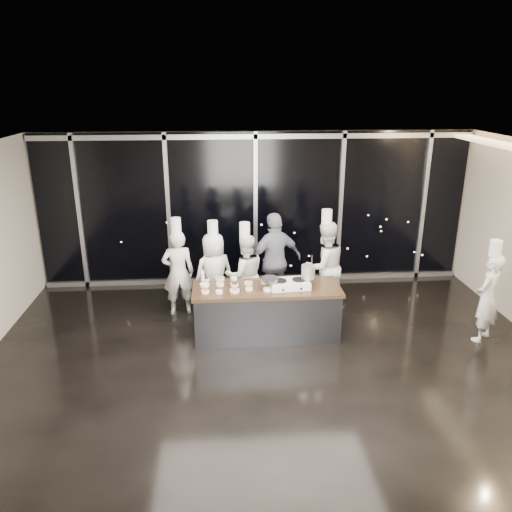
{
  "coord_description": "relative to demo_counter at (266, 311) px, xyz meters",
  "views": [
    {
      "loc": [
        -0.76,
        -6.71,
        4.13
      ],
      "look_at": [
        -0.16,
        1.2,
        1.35
      ],
      "focal_mm": 35.0,
      "sensor_mm": 36.0,
      "label": 1
    }
  ],
  "objects": [
    {
      "name": "chef_center",
      "position": [
        -0.31,
        0.91,
        0.33
      ],
      "size": [
        0.85,
        0.72,
        1.77
      ],
      "rotation": [
        0.0,
        0.0,
        3.34
      ],
      "color": "silver",
      "rests_on": "ground"
    },
    {
      "name": "chef_left",
      "position": [
        -0.88,
        0.98,
        0.34
      ],
      "size": [
        0.9,
        0.77,
        1.79
      ],
      "rotation": [
        0.0,
        0.0,
        3.56
      ],
      "color": "silver",
      "rests_on": "ground"
    },
    {
      "name": "demo_counter",
      "position": [
        0.0,
        0.0,
        0.0
      ],
      "size": [
        2.46,
        0.86,
        0.9
      ],
      "color": "#333337",
      "rests_on": "ground"
    },
    {
      "name": "chef_far_left",
      "position": [
        -1.54,
        1.02,
        0.38
      ],
      "size": [
        0.63,
        0.46,
        1.85
      ],
      "rotation": [
        0.0,
        0.0,
        3.27
      ],
      "color": "silver",
      "rests_on": "ground"
    },
    {
      "name": "chef_right",
      "position": [
        1.18,
        0.99,
        0.42
      ],
      "size": [
        1.0,
        0.88,
        1.96
      ],
      "rotation": [
        0.0,
        0.0,
        3.45
      ],
      "color": "silver",
      "rests_on": "ground"
    },
    {
      "name": "ground",
      "position": [
        0.0,
        -0.9,
        -0.45
      ],
      "size": [
        9.0,
        9.0,
        0.0
      ],
      "primitive_type": "plane",
      "color": "black",
      "rests_on": "ground"
    },
    {
      "name": "stock_pot",
      "position": [
        0.69,
        0.01,
        0.7
      ],
      "size": [
        0.24,
        0.24,
        0.22
      ],
      "primitive_type": "cylinder",
      "rotation": [
        0.0,
        0.0,
        0.08
      ],
      "color": "#BDBCBF",
      "rests_on": "stove"
    },
    {
      "name": "frying_pan",
      "position": [
        0.04,
        -0.06,
        0.61
      ],
      "size": [
        0.52,
        0.32,
        0.05
      ],
      "rotation": [
        0.0,
        0.0,
        0.08
      ],
      "color": "gray",
      "rests_on": "stove"
    },
    {
      "name": "prep_bowls",
      "position": [
        -0.52,
        0.07,
        0.47
      ],
      "size": [
        1.36,
        0.7,
        0.05
      ],
      "color": "white",
      "rests_on": "demo_counter"
    },
    {
      "name": "window_wall",
      "position": [
        0.0,
        2.53,
        1.14
      ],
      "size": [
        8.9,
        0.11,
        3.2
      ],
      "color": "black",
      "rests_on": "ground"
    },
    {
      "name": "squeeze_bottle",
      "position": [
        -1.07,
        0.34,
        0.56
      ],
      "size": [
        0.06,
        0.06,
        0.23
      ],
      "color": "white",
      "rests_on": "demo_counter"
    },
    {
      "name": "room_shell",
      "position": [
        0.18,
        -0.9,
        1.79
      ],
      "size": [
        9.02,
        7.02,
        3.21
      ],
      "color": "beige",
      "rests_on": "ground"
    },
    {
      "name": "guest",
      "position": [
        0.27,
        1.17,
        0.48
      ],
      "size": [
        1.18,
        0.83,
        1.87
      ],
      "rotation": [
        0.0,
        0.0,
        3.52
      ],
      "color": "black",
      "rests_on": "ground"
    },
    {
      "name": "stove",
      "position": [
        0.37,
        -0.04,
        0.51
      ],
      "size": [
        0.68,
        0.46,
        0.14
      ],
      "rotation": [
        0.0,
        0.0,
        0.08
      ],
      "color": "silver",
      "rests_on": "demo_counter"
    },
    {
      "name": "chef_side",
      "position": [
        3.62,
        -0.4,
        0.34
      ],
      "size": [
        0.66,
        0.64,
        1.76
      ],
      "rotation": [
        0.0,
        0.0,
        3.84
      ],
      "color": "silver",
      "rests_on": "ground"
    }
  ]
}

